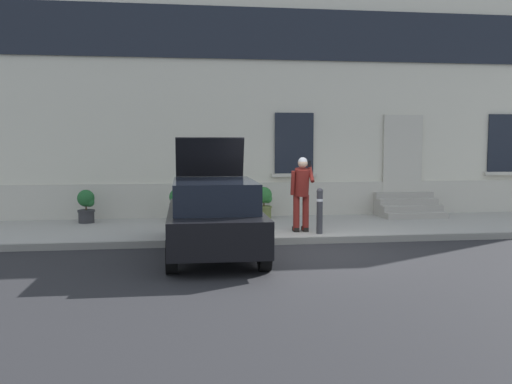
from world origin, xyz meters
TOP-DOWN VIEW (x-y plane):
  - ground_plane at (0.00, 0.00)m, footprint 80.00×80.00m
  - sidewalk at (0.00, 2.80)m, footprint 24.00×3.60m
  - curb_edge at (0.00, 0.94)m, footprint 24.00×0.12m
  - building_facade at (0.01, 5.29)m, footprint 24.00×1.52m
  - entrance_stoop at (3.98, 4.12)m, footprint 1.72×1.28m
  - hatchback_car_black at (-1.78, -0.14)m, footprint 1.82×4.08m
  - bollard_near_person at (0.72, 1.35)m, footprint 0.15×0.15m
  - person_on_phone at (0.36, 1.64)m, footprint 0.51×0.51m
  - planter_charcoal at (-4.82, 3.85)m, footprint 0.44×0.44m
  - planter_cream at (-2.48, 3.89)m, footprint 0.44×0.44m
  - planter_olive at (-0.14, 4.10)m, footprint 0.44×0.44m

SIDE VIEW (x-z plane):
  - ground_plane at x=0.00m, z-range 0.00..0.00m
  - sidewalk at x=0.00m, z-range 0.00..0.15m
  - curb_edge at x=0.00m, z-range 0.00..0.15m
  - entrance_stoop at x=3.98m, z-range 0.07..0.71m
  - planter_charcoal at x=-4.82m, z-range 0.18..1.04m
  - planter_cream at x=-2.48m, z-range 0.18..1.04m
  - planter_olive at x=-0.14m, z-range 0.18..1.04m
  - bollard_near_person at x=0.72m, z-range 0.19..1.24m
  - hatchback_car_black at x=-1.78m, z-range -0.37..1.97m
  - person_on_phone at x=0.36m, z-range 0.28..2.02m
  - building_facade at x=0.01m, z-range -0.02..7.48m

